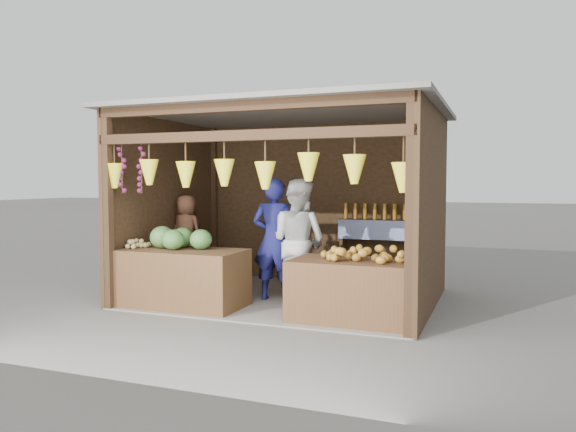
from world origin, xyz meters
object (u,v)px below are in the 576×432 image
(counter_left, at_px, (183,278))
(counter_right, at_px, (354,291))
(woman_standing, at_px, (298,241))
(vendor_seated, at_px, (186,232))
(man_standing, at_px, (274,240))

(counter_left, relative_size, counter_right, 1.10)
(counter_left, height_order, woman_standing, woman_standing)
(vendor_seated, bearing_deg, counter_right, 170.33)
(woman_standing, height_order, vendor_seated, woman_standing)
(counter_right, bearing_deg, woman_standing, 142.95)
(counter_left, distance_m, man_standing, 1.35)
(counter_right, height_order, man_standing, man_standing)
(woman_standing, xyz_separation_m, vendor_seated, (-1.99, 0.38, 0.04))
(counter_left, relative_size, vendor_seated, 1.42)
(woman_standing, relative_size, vendor_seated, 1.49)
(woman_standing, distance_m, vendor_seated, 2.02)
(man_standing, bearing_deg, counter_left, 33.59)
(counter_left, height_order, counter_right, counter_left)
(counter_right, distance_m, man_standing, 1.59)
(man_standing, bearing_deg, vendor_seated, -17.21)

